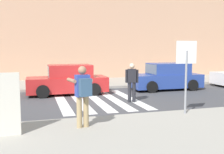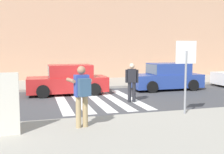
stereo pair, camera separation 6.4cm
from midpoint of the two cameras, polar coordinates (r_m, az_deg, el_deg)
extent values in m
plane|color=#424244|center=(11.97, -3.19, -5.24)|extent=(120.00, 120.00, 0.00)
cube|color=#9E998C|center=(6.29, 10.42, -14.96)|extent=(60.00, 6.00, 0.14)
cube|color=#9E998C|center=(17.78, -7.66, -1.42)|extent=(60.00, 4.80, 0.14)
cube|color=tan|center=(22.03, -9.57, 8.56)|extent=(56.00, 4.00, 6.76)
cube|color=silver|center=(11.91, -10.97, -5.37)|extent=(0.44, 5.20, 0.01)
cube|color=silver|center=(12.01, -7.15, -5.22)|extent=(0.44, 5.20, 0.01)
cube|color=silver|center=(12.16, -3.41, -5.04)|extent=(0.44, 5.20, 0.01)
cube|color=silver|center=(12.36, 0.21, -4.85)|extent=(0.44, 5.20, 0.01)
cube|color=silver|center=(12.61, 3.71, -4.65)|extent=(0.44, 5.20, 0.01)
cylinder|color=gray|center=(9.19, 15.58, -1.16)|extent=(0.07, 0.07, 2.14)
cube|color=white|center=(9.14, 15.71, 5.21)|extent=(0.76, 0.03, 0.76)
cube|color=red|center=(9.16, 15.65, 5.21)|extent=(0.66, 0.02, 0.66)
cylinder|color=tan|center=(7.41, -7.38, -7.60)|extent=(0.15, 0.15, 0.88)
cylinder|color=tan|center=(7.47, -5.92, -7.46)|extent=(0.15, 0.15, 0.88)
cube|color=#33479E|center=(7.30, -6.72, -1.87)|extent=(0.42, 0.30, 0.60)
sphere|color=#A37556|center=(7.26, -6.76, 1.49)|extent=(0.23, 0.23, 0.23)
cylinder|color=#A37556|center=(7.42, -9.05, -0.73)|extent=(0.20, 0.59, 0.10)
cylinder|color=#A37556|center=(7.57, -5.58, -0.56)|extent=(0.20, 0.59, 0.10)
cube|color=black|center=(7.66, -7.75, -0.29)|extent=(0.16, 0.12, 0.10)
cube|color=#335170|center=(7.09, -6.08, -2.26)|extent=(0.35, 0.25, 0.48)
cylinder|color=#232328|center=(11.67, 3.67, -3.33)|extent=(0.15, 0.15, 0.88)
cylinder|color=#232328|center=(11.67, 4.65, -3.33)|extent=(0.15, 0.15, 0.88)
cube|color=black|center=(11.57, 4.19, 0.29)|extent=(0.44, 0.35, 0.60)
sphere|color=beige|center=(11.54, 4.20, 2.41)|extent=(0.23, 0.23, 0.23)
cylinder|color=black|center=(11.57, 3.00, 0.19)|extent=(0.10, 0.10, 0.58)
cylinder|color=black|center=(11.59, 5.37, 0.18)|extent=(0.10, 0.10, 0.58)
cube|color=red|center=(13.94, -9.86, -1.54)|extent=(4.10, 1.70, 0.76)
cube|color=red|center=(13.88, -9.29, 1.35)|extent=(2.20, 1.56, 0.64)
cube|color=slate|center=(13.79, -13.71, 1.23)|extent=(0.10, 1.50, 0.54)
cube|color=slate|center=(14.04, -5.36, 1.44)|extent=(0.10, 1.50, 0.51)
cylinder|color=black|center=(13.04, -14.97, -3.09)|extent=(0.64, 0.22, 0.64)
cylinder|color=black|center=(14.72, -15.16, -2.09)|extent=(0.64, 0.22, 0.64)
cylinder|color=black|center=(13.34, -3.98, -2.70)|extent=(0.64, 0.22, 0.64)
cylinder|color=black|center=(14.99, -5.39, -1.77)|extent=(0.64, 0.22, 0.64)
cube|color=#284293|center=(15.66, 11.45, -0.77)|extent=(4.10, 1.70, 0.76)
cube|color=#284293|center=(15.67, 11.98, 1.80)|extent=(2.20, 1.56, 0.64)
cube|color=slate|center=(15.19, 8.43, 1.74)|extent=(0.10, 1.50, 0.54)
cube|color=slate|center=(16.15, 15.01, 1.84)|extent=(0.10, 1.50, 0.51)
cylinder|color=black|center=(14.37, 8.53, -2.14)|extent=(0.64, 0.22, 0.64)
cylinder|color=black|center=(15.91, 5.94, -1.34)|extent=(0.64, 0.22, 0.64)
cylinder|color=black|center=(15.61, 17.03, -1.70)|extent=(0.64, 0.22, 0.64)
cylinder|color=black|center=(17.04, 13.87, -1.01)|extent=(0.64, 0.22, 0.64)
cylinder|color=black|center=(18.83, 22.19, -0.63)|extent=(0.64, 0.22, 0.64)
camera|label=1|loc=(0.03, -90.16, -0.02)|focal=42.00mm
camera|label=2|loc=(0.03, 89.84, 0.02)|focal=42.00mm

